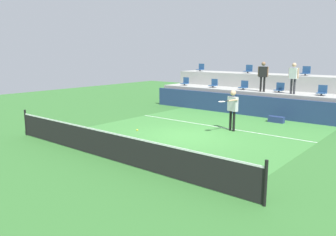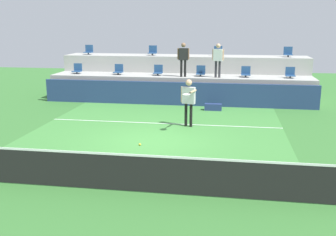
# 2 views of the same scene
# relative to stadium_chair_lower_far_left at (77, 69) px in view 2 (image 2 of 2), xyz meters

# --- Properties ---
(ground_plane) EXTENTS (40.00, 40.00, 0.00)m
(ground_plane) POSITION_rel_stadium_chair_lower_far_left_xyz_m (5.36, -7.23, -1.46)
(ground_plane) COLOR #336B2D
(court_inner_paint) EXTENTS (9.00, 10.00, 0.01)m
(court_inner_paint) POSITION_rel_stadium_chair_lower_far_left_xyz_m (5.36, -6.23, -1.46)
(court_inner_paint) COLOR #3D7F38
(court_inner_paint) RESTS_ON ground_plane
(court_service_line) EXTENTS (9.00, 0.06, 0.00)m
(court_service_line) POSITION_rel_stadium_chair_lower_far_left_xyz_m (5.36, -4.83, -1.46)
(court_service_line) COLOR white
(court_service_line) RESTS_ON ground_plane
(tennis_net) EXTENTS (10.48, 0.08, 1.07)m
(tennis_net) POSITION_rel_stadium_chair_lower_far_left_xyz_m (5.36, -11.23, -0.97)
(tennis_net) COLOR black
(tennis_net) RESTS_ON ground_plane
(sponsor_backboard) EXTENTS (13.00, 0.16, 1.10)m
(sponsor_backboard) POSITION_rel_stadium_chair_lower_far_left_xyz_m (5.36, -1.23, -0.91)
(sponsor_backboard) COLOR navy
(sponsor_backboard) RESTS_ON ground_plane
(seating_tier_lower) EXTENTS (13.00, 1.80, 1.25)m
(seating_tier_lower) POSITION_rel_stadium_chair_lower_far_left_xyz_m (5.36, 0.07, -0.84)
(seating_tier_lower) COLOR #9E9E99
(seating_tier_lower) RESTS_ON ground_plane
(seating_tier_upper) EXTENTS (13.00, 1.80, 2.10)m
(seating_tier_upper) POSITION_rel_stadium_chair_lower_far_left_xyz_m (5.36, 1.87, -0.41)
(seating_tier_upper) COLOR #9E9E99
(seating_tier_upper) RESTS_ON ground_plane
(stadium_chair_lower_far_left) EXTENTS (0.44, 0.40, 0.52)m
(stadium_chair_lower_far_left) POSITION_rel_stadium_chair_lower_far_left_xyz_m (0.00, 0.00, 0.00)
(stadium_chair_lower_far_left) COLOR #2D2D33
(stadium_chair_lower_far_left) RESTS_ON seating_tier_lower
(stadium_chair_lower_left) EXTENTS (0.44, 0.40, 0.52)m
(stadium_chair_lower_left) POSITION_rel_stadium_chair_lower_far_left_xyz_m (2.20, 0.00, 0.00)
(stadium_chair_lower_left) COLOR #2D2D33
(stadium_chair_lower_left) RESTS_ON seating_tier_lower
(stadium_chair_lower_mid_left) EXTENTS (0.44, 0.40, 0.52)m
(stadium_chair_lower_mid_left) POSITION_rel_stadium_chair_lower_far_left_xyz_m (4.26, 0.00, 0.00)
(stadium_chair_lower_mid_left) COLOR #2D2D33
(stadium_chair_lower_mid_left) RESTS_ON seating_tier_lower
(stadium_chair_lower_mid_right) EXTENTS (0.44, 0.40, 0.52)m
(stadium_chair_lower_mid_right) POSITION_rel_stadium_chair_lower_far_left_xyz_m (6.40, 0.00, 0.00)
(stadium_chair_lower_mid_right) COLOR #2D2D33
(stadium_chair_lower_mid_right) RESTS_ON seating_tier_lower
(stadium_chair_lower_right) EXTENTS (0.44, 0.40, 0.52)m
(stadium_chair_lower_right) POSITION_rel_stadium_chair_lower_far_left_xyz_m (8.58, 0.00, 0.00)
(stadium_chair_lower_right) COLOR #2D2D33
(stadium_chair_lower_right) RESTS_ON seating_tier_lower
(stadium_chair_lower_far_right) EXTENTS (0.44, 0.40, 0.52)m
(stadium_chair_lower_far_right) POSITION_rel_stadium_chair_lower_far_left_xyz_m (10.67, 0.00, 0.00)
(stadium_chair_lower_far_right) COLOR #2D2D33
(stadium_chair_lower_far_right) RESTS_ON seating_tier_lower
(stadium_chair_upper_far_left) EXTENTS (0.44, 0.40, 0.52)m
(stadium_chair_upper_far_left) POSITION_rel_stadium_chair_lower_far_left_xyz_m (-0.01, 1.80, 0.85)
(stadium_chair_upper_far_left) COLOR #2D2D33
(stadium_chair_upper_far_left) RESTS_ON seating_tier_upper
(stadium_chair_upper_left) EXTENTS (0.44, 0.40, 0.52)m
(stadium_chair_upper_left) POSITION_rel_stadium_chair_lower_far_left_xyz_m (3.62, 1.80, 0.85)
(stadium_chair_upper_left) COLOR #2D2D33
(stadium_chair_upper_left) RESTS_ON seating_tier_upper
(stadium_chair_upper_right) EXTENTS (0.44, 0.40, 0.52)m
(stadium_chair_upper_right) POSITION_rel_stadium_chair_lower_far_left_xyz_m (7.15, 1.80, 0.85)
(stadium_chair_upper_right) COLOR #2D2D33
(stadium_chair_upper_right) RESTS_ON seating_tier_upper
(stadium_chair_upper_far_right) EXTENTS (0.44, 0.40, 0.52)m
(stadium_chair_upper_far_right) POSITION_rel_stadium_chair_lower_far_left_xyz_m (10.74, 1.80, 0.85)
(stadium_chair_upper_far_right) COLOR #2D2D33
(stadium_chair_upper_far_right) RESTS_ON seating_tier_upper
(tennis_player) EXTENTS (0.61, 1.31, 1.79)m
(tennis_player) POSITION_rel_stadium_chair_lower_far_left_xyz_m (6.36, -5.14, -0.36)
(tennis_player) COLOR black
(tennis_player) RESTS_ON ground_plane
(spectator_in_grey) EXTENTS (0.58, 0.25, 1.64)m
(spectator_in_grey) POSITION_rel_stadium_chair_lower_far_left_xyz_m (5.57, -0.38, 0.77)
(spectator_in_grey) COLOR black
(spectator_in_grey) RESTS_ON seating_tier_lower
(spectator_in_white) EXTENTS (0.57, 0.27, 1.61)m
(spectator_in_white) POSITION_rel_stadium_chair_lower_far_left_xyz_m (7.24, -0.38, 0.75)
(spectator_in_white) COLOR #2D2D33
(spectator_in_white) RESTS_ON seating_tier_lower
(tennis_ball) EXTENTS (0.07, 0.07, 0.07)m
(tennis_ball) POSITION_rel_stadium_chair_lower_far_left_xyz_m (5.70, -10.31, -0.61)
(tennis_ball) COLOR #CCE033
(equipment_bag) EXTENTS (0.76, 0.28, 0.30)m
(equipment_bag) POSITION_rel_stadium_chair_lower_far_left_xyz_m (7.14, -2.11, -1.31)
(equipment_bag) COLOR navy
(equipment_bag) RESTS_ON ground_plane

